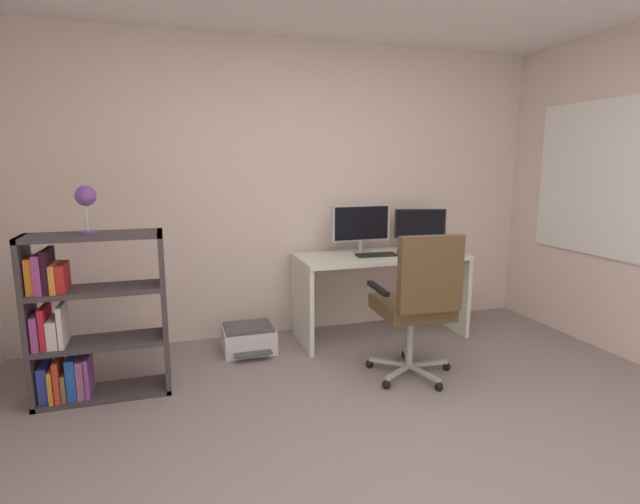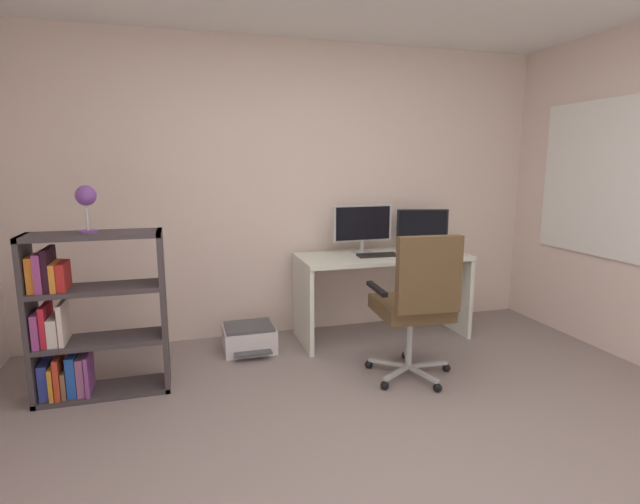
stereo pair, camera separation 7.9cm
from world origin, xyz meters
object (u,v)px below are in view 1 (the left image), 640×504
keyboard (376,255)px  monitor_main (361,225)px  desk (380,276)px  office_chair (418,299)px  monitor_secondary (420,226)px  desk_lamp (86,199)px  printer (249,339)px  bookshelf (83,324)px  computer_mouse (403,252)px

keyboard → monitor_main: bearing=111.8°
desk → monitor_main: monitor_main is taller
keyboard → office_chair: (-0.07, -0.86, -0.15)m
monitor_secondary → desk_lamp: (-2.67, -0.63, 0.34)m
monitor_secondary → office_chair: size_ratio=0.43×
keyboard → office_chair: office_chair is taller
desk → monitor_main: bearing=133.5°
desk_lamp → monitor_secondary: bearing=13.3°
desk → printer: bearing=-179.4°
keyboard → desk_lamp: 2.26m
keyboard → desk_lamp: bearing=-165.1°
bookshelf → monitor_secondary: bearing=12.9°
bookshelf → computer_mouse: bearing=10.1°
office_chair → keyboard: bearing=85.4°
monitor_main → office_chair: size_ratio=0.51×
office_chair → bookshelf: bookshelf is taller
monitor_secondary → bookshelf: monitor_secondary is taller
monitor_main → monitor_secondary: 0.58m
printer → office_chair: bearing=-41.1°
computer_mouse → monitor_secondary: bearing=29.8°
desk → monitor_secondary: 0.63m
desk_lamp → printer: 1.66m
computer_mouse → office_chair: office_chair is taller
computer_mouse → printer: 1.51m
monitor_main → computer_mouse: size_ratio=5.38×
monitor_secondary → printer: (-1.62, -0.15, -0.85)m
computer_mouse → bookshelf: bearing=-175.6°
keyboard → desk_lamp: desk_lamp is taller
desk → printer: size_ratio=3.35×
desk → monitor_secondary: bearing=17.4°
bookshelf → printer: size_ratio=2.49×
keyboard → bookshelf: (-2.24, -0.44, -0.24)m
desk_lamp → monitor_main: bearing=16.8°
computer_mouse → desk: bearing=161.0°
desk → bookshelf: bookshelf is taller
keyboard → computer_mouse: computer_mouse is taller
monitor_secondary → monitor_main: bearing=-180.0°
desk → desk_lamp: 2.40m
computer_mouse → office_chair: bearing=-116.5°
monitor_secondary → computer_mouse: 0.38m
office_chair → printer: office_chair is taller
desk → keyboard: 0.22m
office_chair → desk_lamp: bearing=168.6°
monitor_secondary → keyboard: size_ratio=1.36×
computer_mouse → bookshelf: size_ratio=0.09×
printer → computer_mouse: bearing=-1.3°
office_chair → printer: 1.45m
computer_mouse → office_chair: (-0.33, -0.87, -0.16)m
monitor_secondary → printer: bearing=-174.6°
desk → keyboard: bearing=-141.5°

